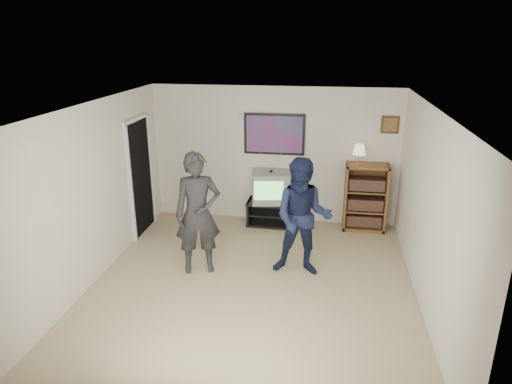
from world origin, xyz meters
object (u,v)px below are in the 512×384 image
(bookshelf, at_px, (365,197))
(person_tall, at_px, (198,214))
(crt_television, at_px, (271,187))
(media_stand, at_px, (272,213))
(person_short, at_px, (303,218))

(bookshelf, bearing_deg, person_tall, -142.43)
(crt_television, bearing_deg, bookshelf, -7.60)
(person_tall, bearing_deg, bookshelf, 18.67)
(media_stand, xyz_separation_m, person_tall, (-0.85, -1.89, 0.68))
(person_tall, bearing_deg, person_short, -13.11)
(bookshelf, height_order, person_short, person_short)
(media_stand, bearing_deg, person_tall, -113.19)
(person_tall, relative_size, person_short, 1.03)
(person_short, bearing_deg, bookshelf, 62.22)
(person_tall, bearing_deg, media_stand, 46.75)
(media_stand, xyz_separation_m, crt_television, (-0.03, 0.00, 0.51))
(media_stand, height_order, person_tall, person_tall)
(media_stand, height_order, bookshelf, bookshelf)
(crt_television, height_order, person_short, person_short)
(crt_television, bearing_deg, media_stand, -9.29)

